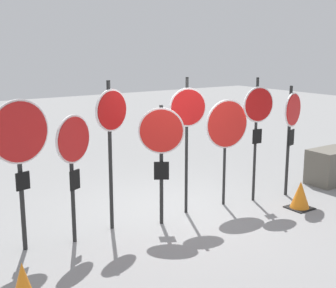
{
  "coord_description": "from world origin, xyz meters",
  "views": [
    {
      "loc": [
        -4.67,
        -6.66,
        3.08
      ],
      "look_at": [
        -0.15,
        0.0,
        1.37
      ],
      "focal_mm": 50.0,
      "sensor_mm": 36.0,
      "label": 1
    }
  ],
  "objects_px": {
    "stop_sign_2": "(111,126)",
    "stop_sign_4": "(188,118)",
    "stop_sign_5": "(227,128)",
    "stop_sign_7": "(292,120)",
    "stop_sign_6": "(258,115)",
    "storage_crate": "(331,166)",
    "stop_sign_0": "(20,143)",
    "traffic_cone_0": "(300,195)",
    "stop_sign_3": "(161,141)",
    "stop_sign_1": "(73,151)",
    "traffic_cone_1": "(23,287)"
  },
  "relations": [
    {
      "from": "stop_sign_4",
      "to": "stop_sign_5",
      "type": "relative_size",
      "value": 1.21
    },
    {
      "from": "stop_sign_1",
      "to": "stop_sign_6",
      "type": "height_order",
      "value": "stop_sign_6"
    },
    {
      "from": "stop_sign_0",
      "to": "stop_sign_2",
      "type": "bearing_deg",
      "value": -12.72
    },
    {
      "from": "stop_sign_5",
      "to": "traffic_cone_0",
      "type": "bearing_deg",
      "value": -35.48
    },
    {
      "from": "stop_sign_6",
      "to": "storage_crate",
      "type": "bearing_deg",
      "value": 5.4
    },
    {
      "from": "stop_sign_5",
      "to": "stop_sign_7",
      "type": "relative_size",
      "value": 0.91
    },
    {
      "from": "stop_sign_7",
      "to": "traffic_cone_0",
      "type": "distance_m",
      "value": 1.54
    },
    {
      "from": "traffic_cone_1",
      "to": "stop_sign_4",
      "type": "bearing_deg",
      "value": 23.58
    },
    {
      "from": "stop_sign_3",
      "to": "storage_crate",
      "type": "distance_m",
      "value": 4.68
    },
    {
      "from": "stop_sign_2",
      "to": "stop_sign_5",
      "type": "height_order",
      "value": "stop_sign_2"
    },
    {
      "from": "stop_sign_1",
      "to": "stop_sign_4",
      "type": "xyz_separation_m",
      "value": [
        2.22,
        0.06,
        0.31
      ]
    },
    {
      "from": "stop_sign_0",
      "to": "stop_sign_5",
      "type": "bearing_deg",
      "value": -15.24
    },
    {
      "from": "stop_sign_2",
      "to": "traffic_cone_0",
      "type": "xyz_separation_m",
      "value": [
        3.43,
        -1.1,
        -1.52
      ]
    },
    {
      "from": "stop_sign_2",
      "to": "traffic_cone_0",
      "type": "distance_m",
      "value": 3.91
    },
    {
      "from": "stop_sign_2",
      "to": "stop_sign_1",
      "type": "bearing_deg",
      "value": 174.65
    },
    {
      "from": "stop_sign_3",
      "to": "stop_sign_6",
      "type": "height_order",
      "value": "stop_sign_6"
    },
    {
      "from": "stop_sign_2",
      "to": "storage_crate",
      "type": "relative_size",
      "value": 2.35
    },
    {
      "from": "stop_sign_1",
      "to": "stop_sign_5",
      "type": "height_order",
      "value": "stop_sign_5"
    },
    {
      "from": "stop_sign_1",
      "to": "stop_sign_3",
      "type": "xyz_separation_m",
      "value": [
        1.53,
        -0.14,
        0.0
      ]
    },
    {
      "from": "traffic_cone_0",
      "to": "storage_crate",
      "type": "distance_m",
      "value": 2.05
    },
    {
      "from": "stop_sign_0",
      "to": "traffic_cone_0",
      "type": "xyz_separation_m",
      "value": [
        4.92,
        -1.09,
        -1.41
      ]
    },
    {
      "from": "stop_sign_5",
      "to": "stop_sign_6",
      "type": "height_order",
      "value": "stop_sign_6"
    },
    {
      "from": "stop_sign_3",
      "to": "traffic_cone_0",
      "type": "bearing_deg",
      "value": 15.09
    },
    {
      "from": "traffic_cone_0",
      "to": "traffic_cone_1",
      "type": "bearing_deg",
      "value": -174.45
    },
    {
      "from": "stop_sign_5",
      "to": "stop_sign_6",
      "type": "relative_size",
      "value": 0.84
    },
    {
      "from": "stop_sign_2",
      "to": "stop_sign_5",
      "type": "relative_size",
      "value": 1.21
    },
    {
      "from": "stop_sign_4",
      "to": "stop_sign_6",
      "type": "relative_size",
      "value": 1.02
    },
    {
      "from": "stop_sign_2",
      "to": "stop_sign_4",
      "type": "bearing_deg",
      "value": -20.8
    },
    {
      "from": "stop_sign_6",
      "to": "traffic_cone_1",
      "type": "distance_m",
      "value": 5.44
    },
    {
      "from": "stop_sign_6",
      "to": "stop_sign_7",
      "type": "relative_size",
      "value": 1.08
    },
    {
      "from": "stop_sign_2",
      "to": "stop_sign_3",
      "type": "distance_m",
      "value": 0.89
    },
    {
      "from": "stop_sign_3",
      "to": "stop_sign_7",
      "type": "bearing_deg",
      "value": 29.66
    },
    {
      "from": "stop_sign_0",
      "to": "stop_sign_5",
      "type": "distance_m",
      "value": 3.87
    },
    {
      "from": "stop_sign_5",
      "to": "stop_sign_7",
      "type": "height_order",
      "value": "stop_sign_7"
    },
    {
      "from": "stop_sign_1",
      "to": "traffic_cone_0",
      "type": "height_order",
      "value": "stop_sign_1"
    },
    {
      "from": "stop_sign_6",
      "to": "traffic_cone_0",
      "type": "bearing_deg",
      "value": -56.24
    },
    {
      "from": "stop_sign_5",
      "to": "storage_crate",
      "type": "distance_m",
      "value": 3.18
    },
    {
      "from": "stop_sign_2",
      "to": "stop_sign_6",
      "type": "distance_m",
      "value": 3.04
    },
    {
      "from": "stop_sign_3",
      "to": "stop_sign_4",
      "type": "xyz_separation_m",
      "value": [
        0.69,
        0.2,
        0.31
      ]
    },
    {
      "from": "stop_sign_0",
      "to": "stop_sign_2",
      "type": "relative_size",
      "value": 0.92
    },
    {
      "from": "stop_sign_2",
      "to": "stop_sign_3",
      "type": "bearing_deg",
      "value": -37.49
    },
    {
      "from": "storage_crate",
      "to": "stop_sign_1",
      "type": "bearing_deg",
      "value": 177.98
    },
    {
      "from": "stop_sign_0",
      "to": "traffic_cone_1",
      "type": "xyz_separation_m",
      "value": [
        -0.55,
        -1.62,
        -1.37
      ]
    },
    {
      "from": "traffic_cone_0",
      "to": "stop_sign_6",
      "type": "bearing_deg",
      "value": 116.53
    },
    {
      "from": "stop_sign_2",
      "to": "storage_crate",
      "type": "xyz_separation_m",
      "value": [
        5.33,
        -0.37,
        -1.4
      ]
    },
    {
      "from": "stop_sign_7",
      "to": "stop_sign_3",
      "type": "bearing_deg",
      "value": 160.38
    },
    {
      "from": "stop_sign_0",
      "to": "stop_sign_6",
      "type": "bearing_deg",
      "value": -16.78
    },
    {
      "from": "stop_sign_3",
      "to": "stop_sign_6",
      "type": "distance_m",
      "value": 2.25
    },
    {
      "from": "stop_sign_5",
      "to": "stop_sign_0",
      "type": "bearing_deg",
      "value": -175.53
    },
    {
      "from": "stop_sign_2",
      "to": "stop_sign_6",
      "type": "height_order",
      "value": "stop_sign_2"
    }
  ]
}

